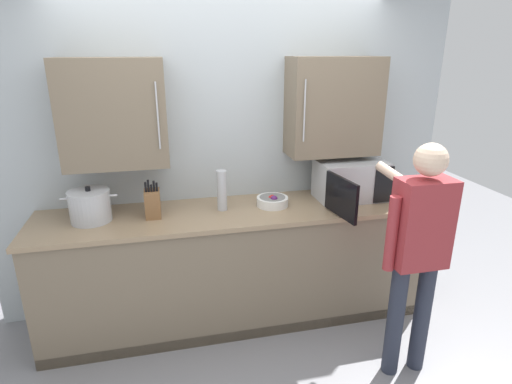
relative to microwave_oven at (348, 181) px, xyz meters
The scene contains 9 objects.
ground_plane 1.60m from the microwave_oven, 144.77° to the right, with size 9.12×9.12×0.00m, color gray.
back_wall_tiled 1.04m from the microwave_oven, 162.64° to the left, with size 3.74×0.44×2.72m.
counter_unit 1.13m from the microwave_oven, behind, with size 2.99×0.68×0.95m.
microwave_oven is the anchor object (origin of this frame).
knife_block 1.55m from the microwave_oven, behind, with size 0.11×0.15×0.29m.
stock_pot 1.98m from the microwave_oven, behind, with size 0.38×0.29×0.26m.
fruit_bowl 0.65m from the microwave_oven, behind, with size 0.25×0.25×0.10m.
thermos_flask 1.03m from the microwave_oven, behind, with size 0.08×0.08×0.31m.
person_figure 0.89m from the microwave_oven, 84.98° to the right, with size 0.44×0.67×1.61m.
Camera 1 is at (-0.52, -2.30, 2.12)m, focal length 29.18 mm.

